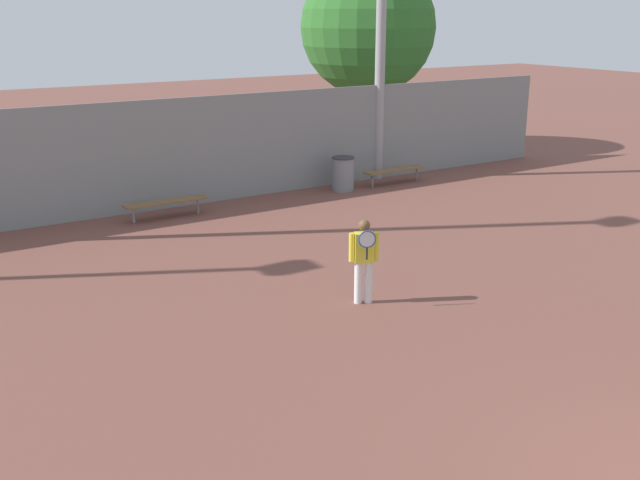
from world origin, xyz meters
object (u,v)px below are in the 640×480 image
Objects in this scene: bench_courtside_far at (166,202)px; tree_green_broad at (368,28)px; bench_courtside_near at (395,171)px; trash_bin at (343,174)px; tennis_player at (364,257)px.

tree_green_broad is at bearing 27.81° from bench_courtside_far.
bench_courtside_near is 7.25m from bench_courtside_far.
bench_courtside_far is 5.45m from trash_bin.
trash_bin is 7.88m from tree_green_broad.
bench_courtside_near is at bearing 0.00° from bench_courtside_far.
tree_green_broad is (2.73, 5.26, 4.00)m from bench_courtside_near.
bench_courtside_far is 2.17× the size of trash_bin.
trash_bin is (-1.80, 0.14, 0.09)m from bench_courtside_near.
tennis_player is at bearing -126.03° from tree_green_broad.
bench_courtside_far is 0.31× the size of tree_green_broad.
tennis_player is 9.71m from bench_courtside_near.
tree_green_broad is at bearing 62.60° from bench_courtside_near.
trash_bin reaches higher than bench_courtside_near.
trash_bin is 0.14× the size of tree_green_broad.
trash_bin is at bearing -131.44° from tree_green_broad.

